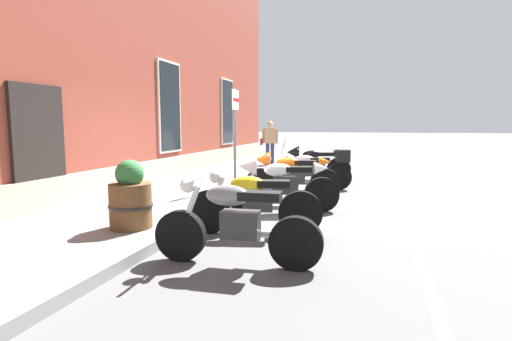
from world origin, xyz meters
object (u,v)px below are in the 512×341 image
(motorcycle_grey_naked, at_px, (235,224))
(motorcycle_orange_sport, at_px, (289,173))
(motorcycle_yellow_naked, at_px, (253,202))
(motorcycle_black_sport, at_px, (312,162))
(barrel_planter, at_px, (131,199))
(motorcycle_white_sport, at_px, (279,182))
(parking_sign, at_px, (235,124))
(pedestrian_tan_coat, at_px, (270,141))
(motorcycle_silver_touring, at_px, (313,168))

(motorcycle_grey_naked, height_order, motorcycle_orange_sport, motorcycle_orange_sport)
(motorcycle_yellow_naked, xyz_separation_m, motorcycle_orange_sport, (2.91, 0.04, 0.09))
(motorcycle_black_sport, bearing_deg, barrel_planter, 165.19)
(motorcycle_orange_sport, relative_size, motorcycle_black_sport, 1.03)
(motorcycle_white_sport, relative_size, parking_sign, 0.89)
(motorcycle_grey_naked, bearing_deg, pedestrian_tan_coat, 11.81)
(motorcycle_grey_naked, relative_size, motorcycle_black_sport, 1.00)
(parking_sign, bearing_deg, pedestrian_tan_coat, 5.89)
(motorcycle_grey_naked, xyz_separation_m, parking_sign, (4.37, 1.50, 1.14))
(motorcycle_white_sport, relative_size, motorcycle_orange_sport, 0.98)
(motorcycle_yellow_naked, distance_m, motorcycle_white_sport, 1.54)
(motorcycle_grey_naked, distance_m, barrel_planter, 1.92)
(motorcycle_white_sport, bearing_deg, parking_sign, 42.60)
(motorcycle_grey_naked, xyz_separation_m, pedestrian_tan_coat, (9.92, 2.07, 0.54))
(motorcycle_orange_sport, distance_m, motorcycle_black_sport, 2.83)
(motorcycle_grey_naked, relative_size, motorcycle_white_sport, 0.99)
(motorcycle_orange_sport, distance_m, barrel_planter, 3.94)
(motorcycle_white_sport, height_order, motorcycle_black_sport, motorcycle_white_sport)
(barrel_planter, bearing_deg, pedestrian_tan_coat, 1.67)
(motorcycle_grey_naked, height_order, pedestrian_tan_coat, pedestrian_tan_coat)
(pedestrian_tan_coat, bearing_deg, barrel_planter, -178.33)
(motorcycle_grey_naked, distance_m, motorcycle_white_sport, 2.88)
(motorcycle_black_sport, distance_m, barrel_planter, 6.66)
(pedestrian_tan_coat, xyz_separation_m, parking_sign, (-5.55, -0.57, 0.60))
(motorcycle_silver_touring, bearing_deg, parking_sign, 127.26)
(motorcycle_grey_naked, bearing_deg, motorcycle_orange_sport, 2.89)
(motorcycle_orange_sport, bearing_deg, pedestrian_tan_coat, 18.16)
(parking_sign, height_order, barrel_planter, parking_sign)
(motorcycle_black_sport, bearing_deg, motorcycle_white_sport, 179.64)
(motorcycle_silver_touring, bearing_deg, pedestrian_tan_coat, 26.95)
(motorcycle_black_sport, bearing_deg, motorcycle_grey_naked, -179.17)
(motorcycle_silver_touring, xyz_separation_m, barrel_planter, (-4.96, 1.92, 0.03))
(motorcycle_orange_sport, xyz_separation_m, barrel_planter, (-3.61, 1.59, 0.00))
(motorcycle_silver_touring, xyz_separation_m, pedestrian_tan_coat, (4.32, 2.19, 0.49))
(pedestrian_tan_coat, bearing_deg, motorcycle_grey_naked, -168.19)
(motorcycle_black_sport, xyz_separation_m, pedestrian_tan_coat, (2.84, 1.97, 0.48))
(motorcycle_yellow_naked, relative_size, barrel_planter, 2.03)
(motorcycle_yellow_naked, bearing_deg, barrel_planter, 113.10)
(motorcycle_grey_naked, xyz_separation_m, barrel_planter, (0.64, 1.80, 0.07))
(pedestrian_tan_coat, height_order, barrel_planter, pedestrian_tan_coat)
(motorcycle_yellow_naked, height_order, motorcycle_orange_sport, motorcycle_orange_sport)
(motorcycle_black_sport, height_order, parking_sign, parking_sign)
(pedestrian_tan_coat, relative_size, parking_sign, 0.69)
(motorcycle_white_sport, bearing_deg, motorcycle_yellow_naked, 178.39)
(motorcycle_orange_sport, xyz_separation_m, motorcycle_silver_touring, (1.35, -0.34, -0.03))
(motorcycle_grey_naked, distance_m, motorcycle_yellow_naked, 1.35)
(pedestrian_tan_coat, bearing_deg, motorcycle_yellow_naked, -167.50)
(motorcycle_orange_sport, bearing_deg, motorcycle_silver_touring, -13.91)
(barrel_planter, bearing_deg, motorcycle_black_sport, -14.81)
(motorcycle_yellow_naked, bearing_deg, pedestrian_tan_coat, 12.50)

